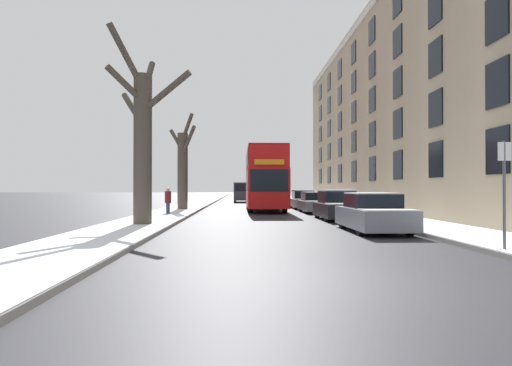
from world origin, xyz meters
TOP-DOWN VIEW (x-y plane):
  - ground_plane at (0.00, 0.00)m, footprint 320.00×320.00m
  - sidewalk_left at (-5.79, 53.00)m, footprint 2.89×130.00m
  - sidewalk_right at (5.79, 53.00)m, footprint 2.89×130.00m
  - terrace_facade_right at (11.73, 24.76)m, footprint 9.10×44.75m
  - bare_tree_left_0 at (-5.55, 10.78)m, footprint 3.35×2.81m
  - bare_tree_left_1 at (-5.52, 23.65)m, footprint 2.02×2.12m
  - double_decker_bus at (0.15, 24.46)m, footprint 2.57×10.14m
  - parked_car_0 at (3.26, 8.73)m, footprint 1.88×4.47m
  - parked_car_1 at (3.26, 14.97)m, footprint 1.75×4.45m
  - parked_car_2 at (3.26, 21.57)m, footprint 1.78×4.38m
  - parked_car_3 at (3.26, 27.18)m, footprint 1.77×4.56m
  - oncoming_van at (-1.29, 44.27)m, footprint 2.01×5.06m
  - pedestrian_left_sidewalk at (-5.65, 18.04)m, footprint 0.36×0.36m
  - street_sign_post at (4.65, 2.81)m, footprint 0.32×0.07m

SIDE VIEW (x-z plane):
  - ground_plane at x=0.00m, z-range 0.00..0.00m
  - sidewalk_left at x=-5.79m, z-range 0.00..0.16m
  - sidewalk_right at x=5.79m, z-range 0.00..0.16m
  - parked_car_2 at x=3.26m, z-range -0.05..1.31m
  - parked_car_3 at x=3.26m, z-range -0.06..1.38m
  - parked_car_0 at x=3.26m, z-range -0.05..1.38m
  - parked_car_1 at x=3.26m, z-range -0.07..1.45m
  - pedestrian_left_sidewalk at x=-5.65m, z-range 0.08..1.71m
  - oncoming_van at x=-1.29m, z-range 0.09..2.30m
  - street_sign_post at x=4.65m, z-range 0.19..2.91m
  - double_decker_bus at x=0.15m, z-range 0.28..4.60m
  - bare_tree_left_1 at x=-5.52m, z-range -0.35..6.33m
  - bare_tree_left_0 at x=-5.55m, z-range -0.37..7.58m
  - terrace_facade_right at x=11.73m, z-range 0.00..14.40m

